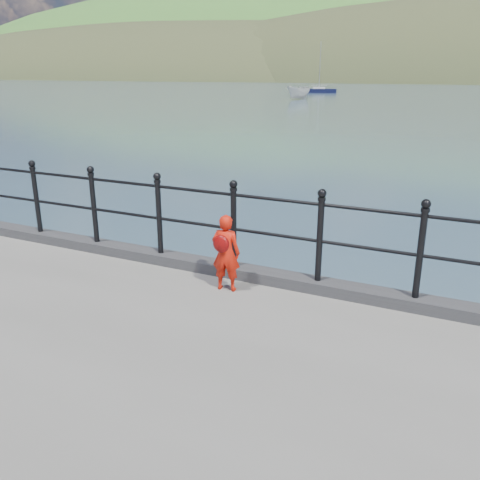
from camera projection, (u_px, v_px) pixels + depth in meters
The scene contains 6 objects.
ground at pixel (203, 326), 7.74m from camera, with size 600.00×600.00×0.00m, color #2D4251.
kerb at pixel (196, 264), 7.27m from camera, with size 60.00×0.30×0.15m, color #28282B.
railing at pixel (195, 213), 7.04m from camera, with size 18.11×0.11×1.20m.
child at pixel (226, 252), 6.44m from camera, with size 0.40×0.33×1.01m.
launch_white at pixel (299, 93), 68.17m from camera, with size 1.74×4.63×1.79m, color silver.
sailboat_left at pixel (319, 91), 88.19m from camera, with size 6.32×3.51×8.58m.
Camera 1 is at (3.49, -6.01, 3.70)m, focal length 38.00 mm.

